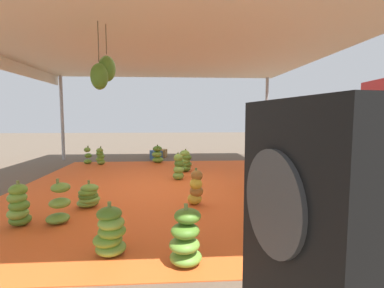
{
  "coord_description": "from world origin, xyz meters",
  "views": [
    {
      "loc": [
        5.49,
        0.21,
        1.36
      ],
      "look_at": [
        0.25,
        0.55,
        0.87
      ],
      "focal_mm": 26.64,
      "sensor_mm": 36.0,
      "label": 1
    }
  ],
  "objects_px": {
    "banana_bunch_0": "(88,156)",
    "banana_bunch_11": "(186,239)",
    "banana_bunch_10": "(19,207)",
    "banana_bunch_12": "(89,196)",
    "banana_bunch_7": "(59,205)",
    "banana_bunch_13": "(253,180)",
    "banana_bunch_5": "(185,162)",
    "crate_1": "(160,153)",
    "banana_bunch_9": "(179,168)",
    "crate_0": "(156,155)",
    "banana_bunch_3": "(110,233)",
    "worker_0": "(378,149)",
    "banana_bunch_4": "(348,221)",
    "banana_bunch_6": "(157,155)",
    "banana_bunch_8": "(100,157)",
    "banana_bunch_1": "(295,225)",
    "banana_bunch_2": "(196,189)"
  },
  "relations": [
    {
      "from": "banana_bunch_10",
      "to": "banana_bunch_11",
      "type": "relative_size",
      "value": 1.0
    },
    {
      "from": "worker_0",
      "to": "crate_1",
      "type": "xyz_separation_m",
      "value": [
        -5.79,
        -3.48,
        -0.76
      ]
    },
    {
      "from": "banana_bunch_6",
      "to": "crate_1",
      "type": "relative_size",
      "value": 1.08
    },
    {
      "from": "banana_bunch_10",
      "to": "banana_bunch_12",
      "type": "height_order",
      "value": "banana_bunch_10"
    },
    {
      "from": "banana_bunch_13",
      "to": "banana_bunch_8",
      "type": "bearing_deg",
      "value": -130.25
    },
    {
      "from": "banana_bunch_0",
      "to": "banana_bunch_11",
      "type": "xyz_separation_m",
      "value": [
        5.88,
        2.59,
        0.02
      ]
    },
    {
      "from": "banana_bunch_7",
      "to": "banana_bunch_4",
      "type": "bearing_deg",
      "value": 76.33
    },
    {
      "from": "banana_bunch_0",
      "to": "banana_bunch_13",
      "type": "bearing_deg",
      "value": 51.35
    },
    {
      "from": "banana_bunch_5",
      "to": "worker_0",
      "type": "xyz_separation_m",
      "value": [
        3.01,
        2.74,
        0.63
      ]
    },
    {
      "from": "banana_bunch_4",
      "to": "banana_bunch_10",
      "type": "distance_m",
      "value": 3.87
    },
    {
      "from": "banana_bunch_10",
      "to": "crate_0",
      "type": "bearing_deg",
      "value": 166.29
    },
    {
      "from": "crate_0",
      "to": "banana_bunch_8",
      "type": "bearing_deg",
      "value": -58.03
    },
    {
      "from": "banana_bunch_10",
      "to": "banana_bunch_11",
      "type": "height_order",
      "value": "banana_bunch_11"
    },
    {
      "from": "banana_bunch_3",
      "to": "worker_0",
      "type": "height_order",
      "value": "worker_0"
    },
    {
      "from": "crate_1",
      "to": "banana_bunch_1",
      "type": "bearing_deg",
      "value": 13.95
    },
    {
      "from": "banana_bunch_6",
      "to": "banana_bunch_7",
      "type": "distance_m",
      "value": 4.91
    },
    {
      "from": "banana_bunch_12",
      "to": "worker_0",
      "type": "relative_size",
      "value": 0.3
    },
    {
      "from": "banana_bunch_4",
      "to": "banana_bunch_6",
      "type": "height_order",
      "value": "banana_bunch_4"
    },
    {
      "from": "banana_bunch_8",
      "to": "banana_bunch_9",
      "type": "height_order",
      "value": "banana_bunch_9"
    },
    {
      "from": "banana_bunch_1",
      "to": "banana_bunch_4",
      "type": "relative_size",
      "value": 0.9
    },
    {
      "from": "banana_bunch_5",
      "to": "banana_bunch_9",
      "type": "distance_m",
      "value": 0.92
    },
    {
      "from": "banana_bunch_3",
      "to": "banana_bunch_8",
      "type": "relative_size",
      "value": 1.01
    },
    {
      "from": "banana_bunch_1",
      "to": "banana_bunch_5",
      "type": "bearing_deg",
      "value": -166.72
    },
    {
      "from": "banana_bunch_1",
      "to": "banana_bunch_8",
      "type": "xyz_separation_m",
      "value": [
        -5.39,
        -3.38,
        0.01
      ]
    },
    {
      "from": "banana_bunch_3",
      "to": "worker_0",
      "type": "xyz_separation_m",
      "value": [
        -1.26,
        3.67,
        0.66
      ]
    },
    {
      "from": "banana_bunch_5",
      "to": "banana_bunch_0",
      "type": "bearing_deg",
      "value": -116.06
    },
    {
      "from": "banana_bunch_4",
      "to": "banana_bunch_6",
      "type": "distance_m",
      "value": 6.09
    },
    {
      "from": "banana_bunch_8",
      "to": "banana_bunch_10",
      "type": "relative_size",
      "value": 0.91
    },
    {
      "from": "banana_bunch_6",
      "to": "banana_bunch_10",
      "type": "distance_m",
      "value": 5.1
    },
    {
      "from": "banana_bunch_11",
      "to": "banana_bunch_3",
      "type": "bearing_deg",
      "value": -108.99
    },
    {
      "from": "banana_bunch_5",
      "to": "crate_1",
      "type": "bearing_deg",
      "value": -165.05
    },
    {
      "from": "banana_bunch_9",
      "to": "crate_0",
      "type": "height_order",
      "value": "banana_bunch_9"
    },
    {
      "from": "worker_0",
      "to": "banana_bunch_11",
      "type": "bearing_deg",
      "value": -62.71
    },
    {
      "from": "banana_bunch_5",
      "to": "worker_0",
      "type": "relative_size",
      "value": 0.37
    },
    {
      "from": "banana_bunch_7",
      "to": "banana_bunch_13",
      "type": "distance_m",
      "value": 3.34
    },
    {
      "from": "banana_bunch_4",
      "to": "banana_bunch_10",
      "type": "relative_size",
      "value": 0.97
    },
    {
      "from": "banana_bunch_6",
      "to": "crate_1",
      "type": "height_order",
      "value": "banana_bunch_6"
    },
    {
      "from": "banana_bunch_0",
      "to": "banana_bunch_13",
      "type": "relative_size",
      "value": 1.17
    },
    {
      "from": "banana_bunch_0",
      "to": "banana_bunch_7",
      "type": "height_order",
      "value": "banana_bunch_7"
    },
    {
      "from": "banana_bunch_8",
      "to": "banana_bunch_13",
      "type": "distance_m",
      "value": 4.71
    },
    {
      "from": "banana_bunch_12",
      "to": "banana_bunch_13",
      "type": "height_order",
      "value": "banana_bunch_13"
    },
    {
      "from": "banana_bunch_1",
      "to": "banana_bunch_3",
      "type": "bearing_deg",
      "value": -87.38
    },
    {
      "from": "banana_bunch_6",
      "to": "banana_bunch_12",
      "type": "height_order",
      "value": "banana_bunch_6"
    },
    {
      "from": "banana_bunch_2",
      "to": "crate_1",
      "type": "bearing_deg",
      "value": -171.84
    },
    {
      "from": "banana_bunch_3",
      "to": "banana_bunch_5",
      "type": "bearing_deg",
      "value": 167.78
    },
    {
      "from": "banana_bunch_8",
      "to": "banana_bunch_10",
      "type": "bearing_deg",
      "value": 2.03
    },
    {
      "from": "banana_bunch_4",
      "to": "worker_0",
      "type": "distance_m",
      "value": 1.77
    },
    {
      "from": "banana_bunch_7",
      "to": "banana_bunch_13",
      "type": "relative_size",
      "value": 1.26
    },
    {
      "from": "banana_bunch_9",
      "to": "worker_0",
      "type": "distance_m",
      "value": 3.66
    },
    {
      "from": "banana_bunch_1",
      "to": "banana_bunch_13",
      "type": "relative_size",
      "value": 1.1
    }
  ]
}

